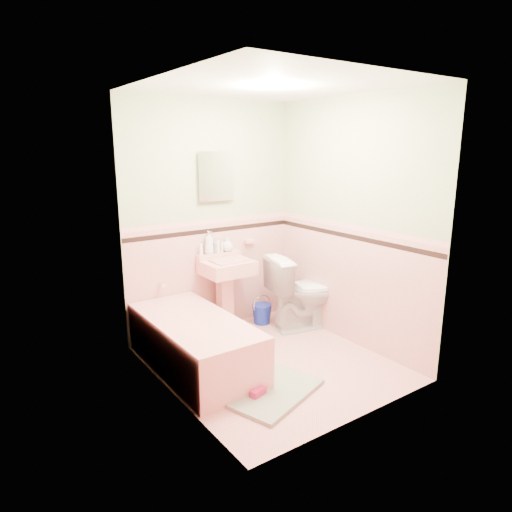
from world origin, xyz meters
TOP-DOWN VIEW (x-y plane):
  - floor at (0.00, 0.00)m, footprint 2.20×2.20m
  - ceiling at (0.00, 0.00)m, footprint 2.20×2.20m
  - wall_back at (0.00, 1.10)m, footprint 2.50×0.00m
  - wall_front at (0.00, -1.10)m, footprint 2.50×0.00m
  - wall_left at (-1.00, 0.00)m, footprint 0.00×2.50m
  - wall_right at (1.00, 0.00)m, footprint 0.00×2.50m
  - wainscot_back at (0.00, 1.09)m, footprint 2.00×0.00m
  - wainscot_front at (0.00, -1.09)m, footprint 2.00×0.00m
  - wainscot_left at (-0.99, 0.00)m, footprint 0.00×2.20m
  - wainscot_right at (0.99, 0.00)m, footprint 0.00×2.20m
  - accent_back at (0.00, 1.08)m, footprint 2.00×0.00m
  - accent_front at (0.00, -1.08)m, footprint 2.00×0.00m
  - accent_left at (-0.98, 0.00)m, footprint 0.00×2.20m
  - accent_right at (0.98, 0.00)m, footprint 0.00×2.20m
  - cap_back at (0.00, 1.08)m, footprint 2.00×0.00m
  - cap_front at (0.00, -1.08)m, footprint 2.00×0.00m
  - cap_left at (-0.98, 0.00)m, footprint 0.00×2.20m
  - cap_right at (0.98, 0.00)m, footprint 0.00×2.20m
  - bathtub at (-0.63, 0.33)m, footprint 0.70×1.50m
  - tub_faucet at (-0.63, 1.05)m, footprint 0.04×0.12m
  - sink at (0.05, 0.86)m, footprint 0.52×0.48m
  - sink_faucet at (0.05, 1.00)m, footprint 0.02×0.02m
  - medicine_cabinet at (0.05, 1.07)m, footprint 0.38×0.04m
  - soap_dish at (0.47, 1.06)m, footprint 0.11×0.07m
  - soap_bottle_left at (-0.07, 1.04)m, footprint 0.11×0.12m
  - soap_bottle_mid at (0.05, 1.04)m, footprint 0.09×0.09m
  - soap_bottle_right at (0.16, 1.04)m, footprint 0.14×0.14m
  - tube at (-0.17, 1.04)m, footprint 0.04×0.04m
  - toilet at (0.85, 0.51)m, footprint 0.91×0.64m
  - bucket at (0.52, 0.87)m, footprint 0.29×0.29m
  - bath_mat at (-0.32, -0.44)m, footprint 0.95×0.78m
  - shoe at (-0.46, -0.45)m, footprint 0.15×0.10m

SIDE VIEW (x-z plane):
  - floor at x=0.00m, z-range 0.00..0.00m
  - bath_mat at x=-0.32m, z-range 0.00..0.03m
  - shoe at x=-0.46m, z-range 0.03..0.09m
  - bucket at x=0.52m, z-range 0.00..0.23m
  - bathtub at x=-0.63m, z-range 0.00..0.45m
  - sink at x=0.05m, z-range 0.00..0.82m
  - toilet at x=0.85m, z-range 0.00..0.85m
  - wainscot_back at x=0.00m, z-range -0.40..1.60m
  - wainscot_front at x=0.00m, z-range -0.40..1.60m
  - wainscot_left at x=-0.99m, z-range -0.50..1.70m
  - wainscot_right at x=0.99m, z-range -0.50..1.70m
  - tub_faucet at x=-0.63m, z-range 0.61..0.65m
  - tube at x=-0.17m, z-range 0.88..1.00m
  - sink_faucet at x=0.05m, z-range 0.90..1.00m
  - soap_dish at x=0.47m, z-range 0.93..0.97m
  - soap_bottle_right at x=0.16m, z-range 0.88..1.04m
  - soap_bottle_mid at x=0.05m, z-range 0.88..1.05m
  - soap_bottle_left at x=-0.07m, z-range 0.88..1.13m
  - accent_left at x=-0.98m, z-range 0.02..2.22m
  - accent_right at x=0.98m, z-range 0.02..2.22m
  - accent_back at x=0.00m, z-range 0.12..2.12m
  - accent_front at x=0.00m, z-range 0.12..2.12m
  - cap_back at x=0.00m, z-range 0.22..2.22m
  - cap_front at x=0.00m, z-range 0.22..2.22m
  - cap_left at x=-0.98m, z-range 0.12..2.32m
  - cap_right at x=0.98m, z-range 0.12..2.32m
  - wall_back at x=0.00m, z-range 0.00..2.50m
  - wall_front at x=0.00m, z-range 0.00..2.50m
  - wall_left at x=-1.00m, z-range 0.00..2.50m
  - wall_right at x=1.00m, z-range 0.00..2.50m
  - medicine_cabinet at x=0.05m, z-range 1.46..1.94m
  - ceiling at x=0.00m, z-range 2.50..2.50m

